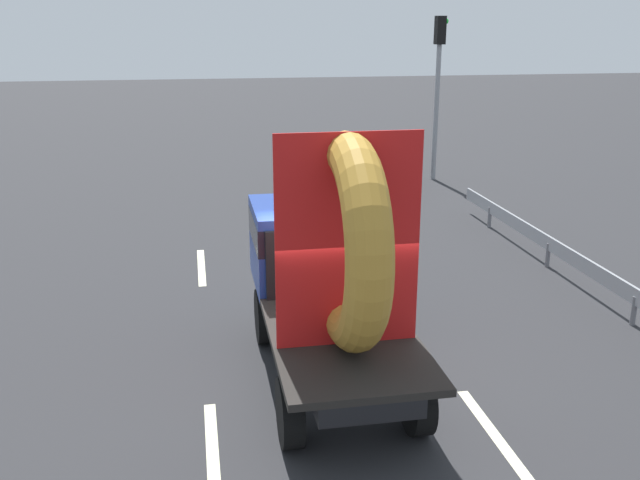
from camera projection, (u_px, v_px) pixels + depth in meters
The scene contains 9 objects.
ground_plane at pixel (348, 379), 10.83m from camera, with size 120.00×120.00×0.00m, color #28282B.
flatbed_truck at pixel (328, 262), 10.51m from camera, with size 2.02×4.99×3.98m.
distant_sedan at pixel (364, 163), 23.60m from camera, with size 1.76×4.10×1.34m.
traffic_light at pixel (438, 74), 23.46m from camera, with size 0.42×0.36×5.44m.
guardrail at pixel (588, 268), 14.12m from camera, with size 0.10×12.87×0.71m.
lane_dash_left_near at pixel (213, 458), 8.87m from camera, with size 2.63×0.16×0.01m, color beige.
lane_dash_left_far at pixel (201, 267), 15.76m from camera, with size 2.46×0.16×0.01m, color beige.
lane_dash_right_near at pixel (499, 440), 9.25m from camera, with size 2.60×0.16×0.01m, color beige.
lane_dash_right_far at pixel (362, 256), 16.49m from camera, with size 2.41×0.16×0.01m, color beige.
Camera 1 is at (-2.16, -9.47, 5.28)m, focal length 39.49 mm.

